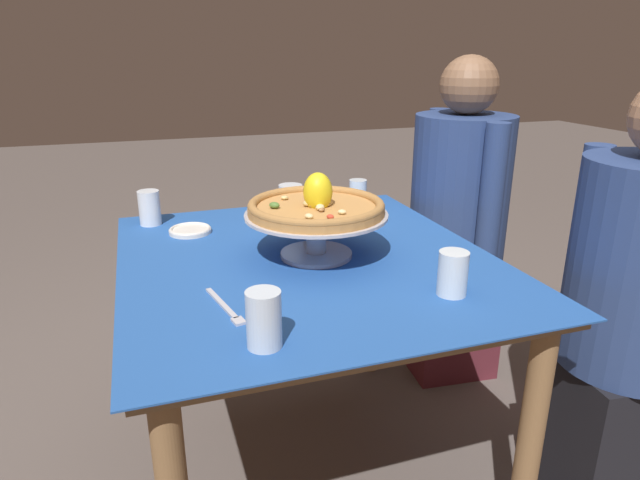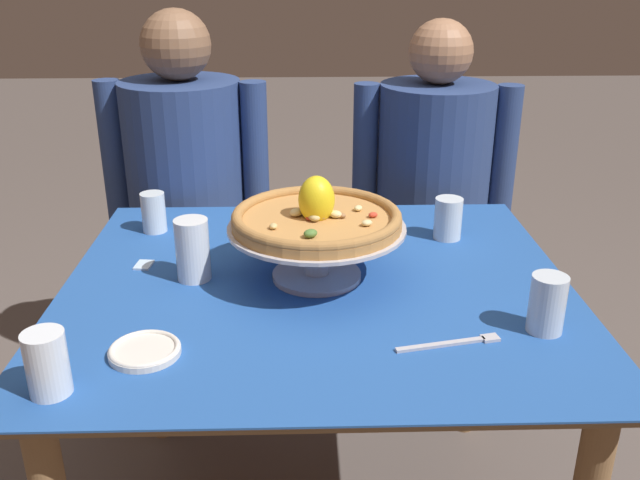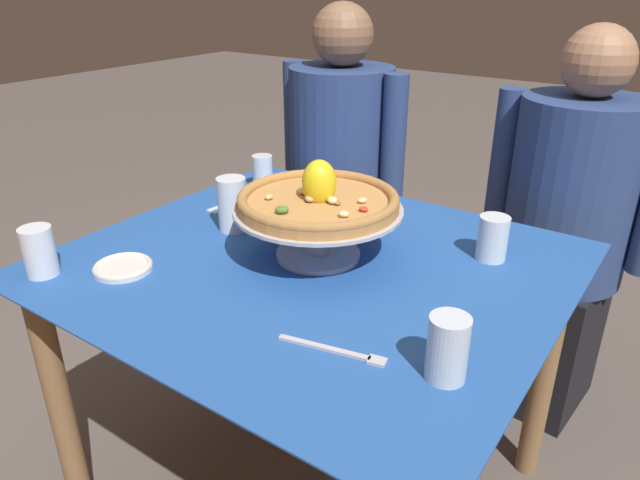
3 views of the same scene
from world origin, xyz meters
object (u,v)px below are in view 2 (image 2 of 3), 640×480
sugar_packet (144,265)px  water_glass_back_left (154,215)px  pizza_stand (315,243)px  water_glass_front_left (48,367)px  pizza (315,217)px  dinner_fork (454,343)px  water_glass_front_right (547,307)px  water_glass_side_left (193,253)px  diner_right (430,213)px  diner_left (189,214)px  water_glass_back_right (448,221)px  side_plate (145,350)px

sugar_packet → water_glass_back_left: bearing=93.9°
pizza_stand → water_glass_front_left: (-0.44, -0.42, -0.03)m
pizza → dinner_fork: (0.25, -0.29, -0.14)m
water_glass_front_left → sugar_packet: bearing=84.3°
water_glass_front_left → pizza: bearing=43.5°
pizza_stand → water_glass_front_right: bearing=-29.5°
pizza → water_glass_back_left: bearing=144.7°
water_glass_side_left → pizza_stand: bearing=-0.8°
sugar_packet → water_glass_front_left: bearing=-95.7°
water_glass_front_left → water_glass_front_right: bearing=11.4°
pizza → diner_right: size_ratio=0.30×
water_glass_front_left → diner_left: diner_left is taller
pizza → dinner_fork: pizza is taller
water_glass_front_right → water_glass_back_left: water_glass_front_right is taller
water_glass_back_right → diner_left: size_ratio=0.08×
water_glass_back_left → water_glass_back_right: bearing=-5.2°
pizza → water_glass_front_right: (0.43, -0.24, -0.09)m
water_glass_side_left → diner_left: 0.72m
sugar_packet → diner_left: size_ratio=0.04×
pizza → diner_left: (-0.39, 0.70, -0.25)m
water_glass_back_right → sugar_packet: (-0.73, -0.15, -0.04)m
side_plate → sugar_packet: (-0.08, 0.38, -0.01)m
water_glass_front_right → water_glass_back_left: bearing=147.6°
water_glass_side_left → diner_right: 1.00m
diner_right → water_glass_front_right: bearing=-87.9°
water_glass_side_left → water_glass_back_left: bearing=116.3°
water_glass_side_left → sugar_packet: water_glass_side_left is taller
sugar_packet → pizza: bearing=-10.4°
water_glass_front_left → diner_left: 1.13m
water_glass_back_left → water_glass_front_right: bearing=-32.4°
side_plate → dinner_fork: (0.56, 0.02, -0.01)m
water_glass_front_right → side_plate: size_ratio=0.89×
water_glass_front_right → water_glass_back_left: 1.00m
water_glass_front_right → dinner_fork: bearing=-166.0°
water_glass_side_left → diner_left: diner_left is taller
water_glass_back_right → side_plate: bearing=-140.9°
water_glass_front_right → diner_right: diner_right is taller
water_glass_back_right → diner_right: diner_right is taller
pizza_stand → water_glass_back_right: 0.41m
pizza_stand → sugar_packet: 0.41m
pizza → sugar_packet: 0.43m
side_plate → diner_left: 1.01m
side_plate → dinner_fork: 0.56m
water_glass_front_left → dinner_fork: size_ratio=0.55×
water_glass_back_right → diner_right: 0.54m
water_glass_front_right → diner_left: bearing=131.1°
water_glass_front_right → diner_right: size_ratio=0.09×
water_glass_front_right → dinner_fork: (-0.18, -0.05, -0.05)m
water_glass_front_right → water_glass_front_left: bearing=-168.6°
pizza → diner_left: 0.84m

